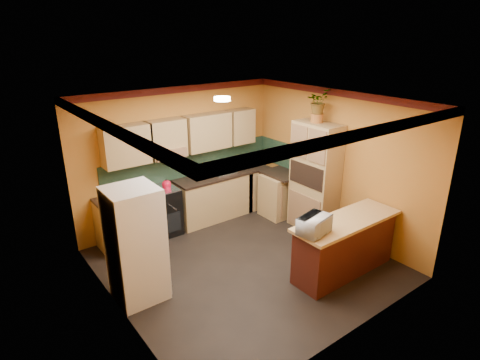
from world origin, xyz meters
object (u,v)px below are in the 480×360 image
object	(u,v)px
microwave	(314,225)
fridge	(136,245)
pantry	(315,178)
breakfast_bar	(344,247)
stove	(162,211)
base_cabinets_back	(191,204)

from	to	relation	value
microwave	fridge	bearing A→B (deg)	135.32
fridge	microwave	size ratio (longest dim) A/B	3.54
pantry	breakfast_bar	size ratio (longest dim) A/B	1.17
fridge	stove	bearing A→B (deg)	53.17
base_cabinets_back	stove	distance (m)	0.63
base_cabinets_back	breakfast_bar	size ratio (longest dim) A/B	2.03
fridge	breakfast_bar	world-z (taller)	fridge
pantry	fridge	bearing A→B (deg)	-179.96
fridge	base_cabinets_back	bearing A→B (deg)	40.99
microwave	breakfast_bar	bearing A→B (deg)	-11.89
base_cabinets_back	fridge	size ratio (longest dim) A/B	2.15
pantry	microwave	distance (m)	2.02
base_cabinets_back	pantry	world-z (taller)	pantry
base_cabinets_back	stove	xyz separation A→B (m)	(-0.62, -0.00, 0.02)
fridge	microwave	distance (m)	2.53
pantry	base_cabinets_back	bearing A→B (deg)	139.36
fridge	pantry	xyz separation A→B (m)	(3.60, 0.00, 0.20)
stove	fridge	world-z (taller)	fridge
stove	pantry	distance (m)	2.95
stove	fridge	distance (m)	1.98
fridge	microwave	bearing A→B (deg)	-32.79
breakfast_bar	base_cabinets_back	bearing A→B (deg)	110.28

